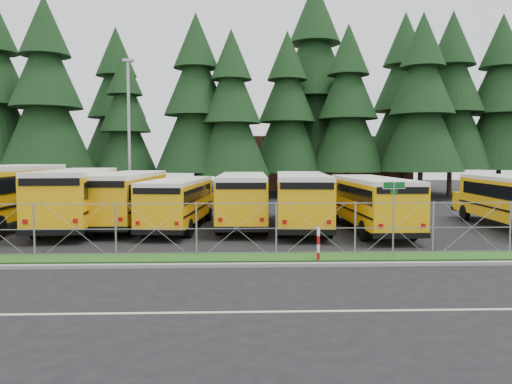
{
  "coord_description": "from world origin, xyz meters",
  "views": [
    {
      "loc": [
        -2.42,
        -19.6,
        3.68
      ],
      "look_at": [
        -1.59,
        4.0,
        2.02
      ],
      "focal_mm": 35.0,
      "sensor_mm": 36.0,
      "label": 1
    }
  ],
  "objects_px": {
    "bus_2": "(129,199)",
    "striped_bollard": "(318,244)",
    "bus_east": "(511,203)",
    "bus_3": "(179,204)",
    "bus_6": "(370,204)",
    "light_standard": "(129,130)",
    "bus_4": "(243,200)",
    "bus_0": "(6,197)",
    "street_sign": "(394,203)",
    "bus_1": "(79,199)",
    "bus_5": "(301,201)"
  },
  "relations": [
    {
      "from": "bus_2",
      "to": "striped_bollard",
      "type": "height_order",
      "value": "bus_2"
    },
    {
      "from": "bus_east",
      "to": "bus_3",
      "type": "bearing_deg",
      "value": -178.65
    },
    {
      "from": "bus_6",
      "to": "light_standard",
      "type": "distance_m",
      "value": 17.1
    },
    {
      "from": "bus_4",
      "to": "striped_bollard",
      "type": "height_order",
      "value": "bus_4"
    },
    {
      "from": "bus_0",
      "to": "street_sign",
      "type": "xyz_separation_m",
      "value": [
        17.44,
        -8.36,
        0.41
      ]
    },
    {
      "from": "bus_0",
      "to": "bus_1",
      "type": "xyz_separation_m",
      "value": [
        3.66,
        0.15,
        -0.11
      ]
    },
    {
      "from": "street_sign",
      "to": "striped_bollard",
      "type": "bearing_deg",
      "value": -177.42
    },
    {
      "from": "bus_4",
      "to": "street_sign",
      "type": "distance_m",
      "value": 10.47
    },
    {
      "from": "bus_1",
      "to": "striped_bollard",
      "type": "height_order",
      "value": "bus_1"
    },
    {
      "from": "bus_3",
      "to": "bus_east",
      "type": "xyz_separation_m",
      "value": [
        16.89,
        -0.89,
        0.07
      ]
    },
    {
      "from": "bus_4",
      "to": "bus_3",
      "type": "bearing_deg",
      "value": -163.42
    },
    {
      "from": "street_sign",
      "to": "bus_5",
      "type": "bearing_deg",
      "value": 105.81
    },
    {
      "from": "bus_5",
      "to": "bus_east",
      "type": "height_order",
      "value": "bus_5"
    },
    {
      "from": "bus_3",
      "to": "bus_6",
      "type": "height_order",
      "value": "bus_6"
    },
    {
      "from": "bus_2",
      "to": "bus_east",
      "type": "distance_m",
      "value": 19.82
    },
    {
      "from": "bus_0",
      "to": "bus_3",
      "type": "height_order",
      "value": "bus_0"
    },
    {
      "from": "bus_3",
      "to": "light_standard",
      "type": "xyz_separation_m",
      "value": [
        -4.23,
        8.04,
        4.22
      ]
    },
    {
      "from": "bus_east",
      "to": "striped_bollard",
      "type": "relative_size",
      "value": 8.59
    },
    {
      "from": "bus_3",
      "to": "bus_4",
      "type": "height_order",
      "value": "bus_4"
    },
    {
      "from": "street_sign",
      "to": "bus_east",
      "type": "bearing_deg",
      "value": 41.0
    },
    {
      "from": "bus_east",
      "to": "light_standard",
      "type": "relative_size",
      "value": 1.02
    },
    {
      "from": "bus_2",
      "to": "bus_5",
      "type": "distance_m",
      "value": 9.17
    },
    {
      "from": "bus_2",
      "to": "bus_5",
      "type": "relative_size",
      "value": 1.01
    },
    {
      "from": "bus_2",
      "to": "light_standard",
      "type": "relative_size",
      "value": 1.08
    },
    {
      "from": "striped_bollard",
      "to": "bus_6",
      "type": "bearing_deg",
      "value": 62.37
    },
    {
      "from": "bus_3",
      "to": "striped_bollard",
      "type": "height_order",
      "value": "bus_3"
    },
    {
      "from": "bus_0",
      "to": "bus_2",
      "type": "distance_m",
      "value": 6.13
    },
    {
      "from": "bus_2",
      "to": "bus_6",
      "type": "relative_size",
      "value": 1.07
    },
    {
      "from": "bus_3",
      "to": "striped_bollard",
      "type": "bearing_deg",
      "value": -49.31
    },
    {
      "from": "bus_5",
      "to": "bus_3",
      "type": "bearing_deg",
      "value": -175.91
    },
    {
      "from": "bus_3",
      "to": "light_standard",
      "type": "height_order",
      "value": "light_standard"
    },
    {
      "from": "bus_4",
      "to": "street_sign",
      "type": "xyz_separation_m",
      "value": [
        5.3,
        -9.01,
        0.65
      ]
    },
    {
      "from": "bus_east",
      "to": "light_standard",
      "type": "bearing_deg",
      "value": 161.44
    },
    {
      "from": "bus_5",
      "to": "bus_6",
      "type": "xyz_separation_m",
      "value": [
        3.29,
        -1.13,
        -0.08
      ]
    },
    {
      "from": "bus_1",
      "to": "bus_6",
      "type": "distance_m",
      "value": 14.86
    },
    {
      "from": "bus_4",
      "to": "bus_1",
      "type": "bearing_deg",
      "value": -175.21
    },
    {
      "from": "bus_5",
      "to": "bus_east",
      "type": "distance_m",
      "value": 10.65
    },
    {
      "from": "bus_0",
      "to": "light_standard",
      "type": "bearing_deg",
      "value": 59.99
    },
    {
      "from": "bus_3",
      "to": "bus_4",
      "type": "bearing_deg",
      "value": 20.49
    },
    {
      "from": "bus_1",
      "to": "bus_5",
      "type": "relative_size",
      "value": 1.07
    },
    {
      "from": "bus_0",
      "to": "light_standard",
      "type": "xyz_separation_m",
      "value": [
        4.64,
        7.81,
        3.88
      ]
    },
    {
      "from": "bus_0",
      "to": "bus_6",
      "type": "height_order",
      "value": "bus_0"
    },
    {
      "from": "bus_4",
      "to": "bus_east",
      "type": "height_order",
      "value": "bus_4"
    },
    {
      "from": "bus_2",
      "to": "bus_6",
      "type": "xyz_separation_m",
      "value": [
        12.38,
        -2.33,
        -0.09
      ]
    },
    {
      "from": "bus_1",
      "to": "bus_4",
      "type": "height_order",
      "value": "bus_1"
    },
    {
      "from": "bus_2",
      "to": "street_sign",
      "type": "distance_m",
      "value": 14.7
    },
    {
      "from": "bus_4",
      "to": "bus_6",
      "type": "distance_m",
      "value": 6.62
    },
    {
      "from": "street_sign",
      "to": "light_standard",
      "type": "bearing_deg",
      "value": 128.36
    },
    {
      "from": "street_sign",
      "to": "striped_bollard",
      "type": "distance_m",
      "value": 3.07
    },
    {
      "from": "bus_east",
      "to": "bus_2",
      "type": "bearing_deg",
      "value": 178.44
    }
  ]
}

